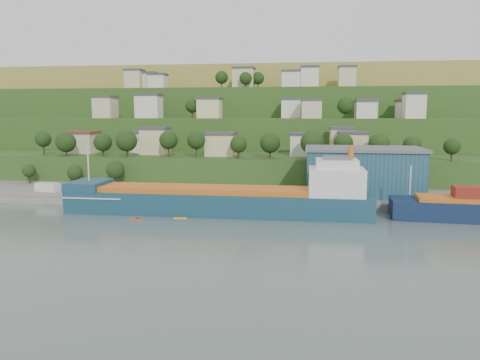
% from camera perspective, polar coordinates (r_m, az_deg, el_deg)
% --- Properties ---
extents(ground, '(500.00, 500.00, 0.00)m').
position_cam_1_polar(ground, '(105.70, -4.81, -4.96)').
color(ground, '#495955').
rests_on(ground, ground).
extents(quay, '(220.00, 26.00, 4.00)m').
position_cam_1_polar(quay, '(130.60, 6.54, -2.47)').
color(quay, slate).
rests_on(quay, ground).
extents(pebble_beach, '(40.00, 18.00, 2.40)m').
position_cam_1_polar(pebble_beach, '(147.07, -24.20, -1.94)').
color(pebble_beach, slate).
rests_on(pebble_beach, ground).
extents(hillside, '(360.00, 210.85, 96.00)m').
position_cam_1_polar(hillside, '(271.10, 3.09, 3.07)').
color(hillside, '#284719').
rests_on(hillside, ground).
extents(cargo_ship_near, '(72.80, 11.78, 18.71)m').
position_cam_1_polar(cargo_ship_near, '(112.00, -1.65, -2.63)').
color(cargo_ship_near, '#15434F').
rests_on(cargo_ship_near, ground).
extents(warehouse, '(31.25, 19.41, 12.80)m').
position_cam_1_polar(warehouse, '(131.35, 14.75, 1.10)').
color(warehouse, '#1D4759').
rests_on(warehouse, quay).
extents(caravan, '(7.35, 4.33, 3.21)m').
position_cam_1_polar(caravan, '(143.12, -22.41, -0.96)').
color(caravan, silver).
rests_on(caravan, pebble_beach).
extents(dinghy, '(3.64, 1.37, 0.73)m').
position_cam_1_polar(dinghy, '(137.86, -19.97, -1.69)').
color(dinghy, silver).
rests_on(dinghy, pebble_beach).
extents(kayak_orange, '(3.57, 2.01, 0.90)m').
position_cam_1_polar(kayak_orange, '(108.54, -12.46, -4.64)').
color(kayak_orange, '#D15412').
rests_on(kayak_orange, ground).
extents(kayak_yellow, '(3.13, 0.93, 0.77)m').
position_cam_1_polar(kayak_yellow, '(108.32, -7.29, -4.56)').
color(kayak_yellow, gold).
rests_on(kayak_yellow, ground).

